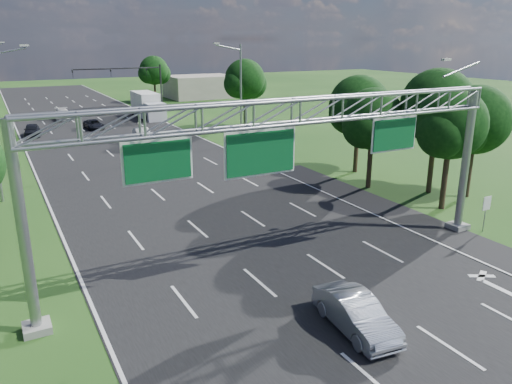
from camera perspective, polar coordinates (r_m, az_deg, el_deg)
ground at (r=39.45m, az=-10.19°, el=1.40°), size 220.00×220.00×0.00m
road at (r=39.45m, az=-10.19°, el=1.40°), size 18.00×180.00×0.02m
road_flare at (r=31.46m, az=17.72°, el=-3.23°), size 3.00×30.00×0.02m
sign_gantry at (r=22.03m, az=4.72°, el=7.63°), size 23.50×1.00×9.56m
regulatory_sign at (r=30.78m, az=24.84°, el=-1.51°), size 0.60×0.08×2.10m
traffic_signal at (r=73.93m, az=-13.51°, el=12.51°), size 12.21×0.24×7.00m
streetlight_r_mid at (r=51.79m, az=-1.94°, el=11.64°), size 2.97×0.22×10.16m
tree_cluster_right at (r=36.93m, az=17.80°, el=8.23°), size 9.91×14.60×8.68m
tree_verge_rd at (r=61.08m, az=-1.24°, el=12.53°), size 5.76×4.80×8.28m
tree_verge_re at (r=88.24m, az=-11.55°, el=13.32°), size 5.76×4.80×7.84m
building_right at (r=95.50m, az=-6.33°, el=11.89°), size 12.00×9.00×4.00m
silver_sedan at (r=19.49m, az=11.32°, el=-13.46°), size 1.86×4.32×1.38m
car_queue_a at (r=73.15m, az=-21.21°, el=8.27°), size 2.27×5.01×1.42m
car_queue_b at (r=64.15m, az=-18.06°, el=7.35°), size 2.03×4.07×1.11m
car_queue_c at (r=61.73m, az=-24.23°, el=6.46°), size 2.08×4.21×1.38m
car_queue_d at (r=55.01m, az=-12.86°, el=6.39°), size 1.75×4.22×1.36m
box_truck at (r=71.73m, az=-12.32°, el=9.61°), size 2.75×9.00×3.39m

